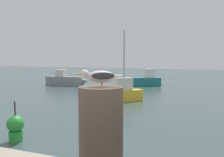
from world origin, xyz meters
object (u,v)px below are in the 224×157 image
mooring_post (101,137)px  seagull (100,76)px  boat_yellow (118,94)px  channel_buoy (15,127)px  boat_teal (145,80)px  boat_grey (67,80)px

mooring_post → seagull: (-0.01, -0.00, 0.52)m
boat_yellow → channel_buoy: 8.23m
seagull → boat_teal: (-5.19, 21.63, -2.02)m
mooring_post → boat_yellow: size_ratio=0.19×
boat_grey → channel_buoy: bearing=-63.7°
seagull → boat_grey: bearing=122.8°
mooring_post → boat_yellow: (-4.57, 12.57, -1.55)m
mooring_post → channel_buoy: 6.84m
seagull → boat_grey: 22.89m
channel_buoy → boat_yellow: bearing=86.7°
channel_buoy → boat_teal: bearing=90.5°
boat_grey → mooring_post: bearing=-57.1°
boat_yellow → seagull: bearing=-70.1°
boat_teal → channel_buoy: size_ratio=2.36×
boat_yellow → channel_buoy: size_ratio=3.33×
seagull → channel_buoy: bearing=139.1°
boat_yellow → boat_grey: size_ratio=1.00×
boat_yellow → channel_buoy: (-0.47, -8.21, -0.03)m
seagull → boat_teal: seagull is taller
boat_teal → boat_grey: boat_teal is taller
seagull → boat_yellow: (-4.56, 12.57, -2.07)m
boat_yellow → channel_buoy: boat_yellow is taller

